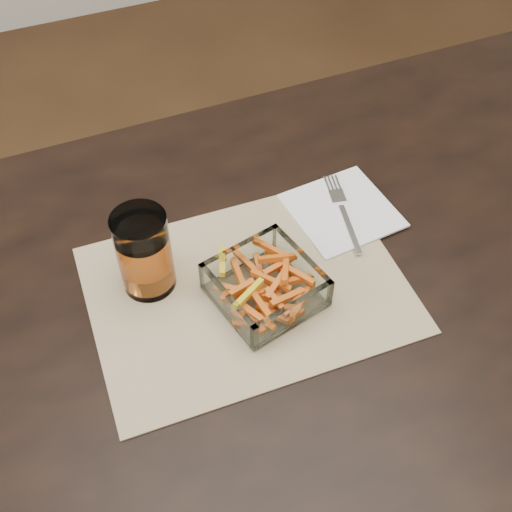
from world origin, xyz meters
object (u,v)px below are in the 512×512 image
object	(u,v)px
glass_bowl	(265,287)
tumbler	(145,255)
fork	(343,210)
dining_table	(342,302)

from	to	relation	value
glass_bowl	tumbler	distance (m)	0.17
fork	dining_table	bearing A→B (deg)	-100.66
dining_table	fork	distance (m)	0.15
glass_bowl	tumbler	size ratio (longest dim) A/B	1.21
dining_table	tumbler	bearing A→B (deg)	163.27
dining_table	glass_bowl	size ratio (longest dim) A/B	9.88
fork	glass_bowl	bearing A→B (deg)	-137.49
tumbler	fork	distance (m)	0.33
glass_bowl	tumbler	world-z (taller)	tumbler
tumbler	fork	size ratio (longest dim) A/B	0.77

